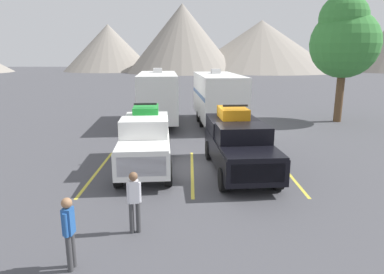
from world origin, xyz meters
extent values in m
plane|color=#47474C|center=(0.00, 0.00, 0.00)|extent=(240.00, 240.00, 0.00)
cube|color=white|center=(-1.90, -0.28, 0.96)|extent=(2.32, 5.46, 0.97)
cube|color=white|center=(-1.75, -2.19, 1.48)|extent=(1.95, 1.63, 0.08)
cube|color=white|center=(-1.86, -0.76, 1.83)|extent=(1.91, 1.52, 0.77)
cube|color=slate|center=(-1.82, -1.31, 1.87)|extent=(1.70, 0.35, 0.57)
cube|color=white|center=(-2.01, 1.15, 1.71)|extent=(2.06, 2.59, 0.53)
cube|color=silver|center=(-1.70, -2.91, 1.00)|extent=(1.63, 0.18, 0.68)
cylinder|color=black|center=(-0.88, -2.02, 0.47)|extent=(0.35, 0.96, 0.94)
cylinder|color=black|center=(-2.64, -2.16, 0.47)|extent=(0.35, 0.96, 0.94)
cylinder|color=black|center=(-1.15, 1.59, 0.47)|extent=(0.35, 0.96, 0.94)
cylinder|color=black|center=(-2.92, 1.46, 0.47)|extent=(0.35, 0.96, 0.94)
cube|color=green|center=(-2.01, 1.15, 2.20)|extent=(1.17, 1.65, 0.45)
cylinder|color=black|center=(-1.53, 0.65, 2.20)|extent=(0.21, 0.45, 0.44)
cylinder|color=black|center=(-2.40, 0.58, 2.20)|extent=(0.21, 0.45, 0.44)
cylinder|color=black|center=(-1.62, 1.73, 2.20)|extent=(0.21, 0.45, 0.44)
cylinder|color=black|center=(-2.48, 1.66, 2.20)|extent=(0.21, 0.45, 0.44)
cube|color=black|center=(-1.97, 0.71, 2.58)|extent=(0.96, 0.15, 0.08)
cube|color=black|center=(1.88, -0.63, 0.87)|extent=(2.49, 5.65, 0.92)
cube|color=black|center=(2.03, -2.60, 1.37)|extent=(2.11, 1.69, 0.08)
cube|color=black|center=(1.91, -1.12, 1.68)|extent=(2.06, 1.58, 0.70)
cube|color=slate|center=(1.96, -1.69, 1.72)|extent=(1.84, 0.34, 0.52)
cube|color=black|center=(1.76, 0.85, 1.64)|extent=(2.23, 2.68, 0.62)
cube|color=silver|center=(2.08, -3.34, 0.92)|extent=(1.77, 0.19, 0.64)
cylinder|color=black|center=(2.97, -2.42, 0.41)|extent=(0.34, 0.85, 0.83)
cylinder|color=black|center=(1.06, -2.57, 0.41)|extent=(0.34, 0.85, 0.83)
cylinder|color=black|center=(2.69, 1.31, 0.41)|extent=(0.34, 0.85, 0.83)
cylinder|color=black|center=(0.78, 1.17, 0.41)|extent=(0.34, 0.85, 0.83)
cube|color=orange|center=(1.76, 0.85, 2.17)|extent=(1.27, 1.70, 0.45)
cylinder|color=black|center=(2.27, 0.33, 2.17)|extent=(0.21, 0.45, 0.44)
cylinder|color=black|center=(1.34, 0.26, 2.17)|extent=(0.21, 0.45, 0.44)
cylinder|color=black|center=(2.19, 1.45, 2.17)|extent=(0.21, 0.45, 0.44)
cylinder|color=black|center=(1.25, 1.37, 2.17)|extent=(0.21, 0.45, 0.44)
cube|color=black|center=(1.80, 0.40, 2.55)|extent=(1.05, 0.16, 0.08)
cube|color=gold|center=(-3.84, -0.55, 0.00)|extent=(0.12, 5.50, 0.01)
cube|color=gold|center=(0.00, -0.55, 0.00)|extent=(0.12, 5.50, 0.01)
cube|color=gold|center=(3.84, -0.55, 0.00)|extent=(0.12, 5.50, 0.01)
cube|color=white|center=(-2.21, 9.22, 1.96)|extent=(2.95, 7.11, 2.87)
cube|color=brown|center=(-3.43, 9.13, 2.11)|extent=(0.52, 6.65, 0.24)
cube|color=silver|center=(-2.28, 10.26, 3.55)|extent=(0.65, 0.74, 0.30)
cube|color=#333333|center=(-1.90, 5.16, 0.32)|extent=(0.21, 1.21, 0.12)
cylinder|color=black|center=(-1.03, 8.48, 0.38)|extent=(0.28, 0.77, 0.76)
cylinder|color=black|center=(-3.26, 8.31, 0.38)|extent=(0.28, 0.77, 0.76)
cylinder|color=black|center=(-1.15, 10.14, 0.38)|extent=(0.28, 0.77, 0.76)
cylinder|color=black|center=(-3.39, 9.97, 0.38)|extent=(0.28, 0.77, 0.76)
cube|color=white|center=(1.79, 9.22, 1.93)|extent=(3.16, 7.78, 2.80)
cube|color=#4C6B99|center=(0.49, 9.12, 2.07)|extent=(0.57, 7.28, 0.24)
cube|color=silver|center=(1.71, 10.36, 3.48)|extent=(0.65, 0.74, 0.30)
cube|color=#333333|center=(2.12, 4.83, 0.32)|extent=(0.21, 1.21, 0.12)
cylinder|color=black|center=(3.05, 8.40, 0.38)|extent=(0.28, 0.77, 0.76)
cylinder|color=black|center=(0.67, 8.22, 0.38)|extent=(0.28, 0.77, 0.76)
cylinder|color=black|center=(2.92, 10.22, 0.38)|extent=(0.28, 0.77, 0.76)
cylinder|color=black|center=(0.53, 10.04, 0.38)|extent=(0.28, 0.77, 0.76)
cylinder|color=#3F3F42|center=(-1.64, -5.44, 0.43)|extent=(0.12, 0.12, 0.86)
cylinder|color=#3F3F42|center=(-1.46, -5.40, 0.43)|extent=(0.12, 0.12, 0.86)
cube|color=silver|center=(-1.55, -5.42, 1.16)|extent=(0.28, 0.24, 0.61)
sphere|color=brown|center=(-1.55, -5.42, 1.58)|extent=(0.23, 0.23, 0.23)
cylinder|color=silver|center=(-1.68, -5.45, 1.13)|extent=(0.10, 0.10, 0.55)
cylinder|color=silver|center=(-1.42, -5.39, 1.13)|extent=(0.10, 0.10, 0.55)
cylinder|color=#3F3F42|center=(-2.71, -7.10, 0.42)|extent=(0.12, 0.12, 0.85)
cylinder|color=#3F3F42|center=(-2.69, -6.93, 0.42)|extent=(0.12, 0.12, 0.85)
cube|color=#2659A5|center=(-2.70, -7.01, 1.15)|extent=(0.22, 0.27, 0.60)
sphere|color=#9E704C|center=(-2.70, -7.01, 1.57)|extent=(0.23, 0.23, 0.23)
cylinder|color=#2659A5|center=(-2.72, -7.15, 1.12)|extent=(0.10, 0.10, 0.54)
cylinder|color=#2659A5|center=(-2.69, -6.88, 1.12)|extent=(0.10, 0.10, 0.54)
cylinder|color=brown|center=(10.32, 10.09, 2.08)|extent=(0.53, 0.53, 4.16)
sphere|color=#387F38|center=(10.32, 10.09, 5.30)|extent=(4.55, 4.55, 4.55)
sphere|color=#387F38|center=(10.04, 9.96, 6.90)|extent=(3.19, 3.19, 3.19)
cone|color=gray|center=(-22.75, 86.27, 6.39)|extent=(25.19, 25.19, 12.77)
cone|color=gray|center=(-1.87, 77.31, 8.50)|extent=(28.42, 28.42, 17.00)
cone|color=gray|center=(19.60, 83.96, 6.80)|extent=(41.08, 41.08, 13.61)
camera|label=1|loc=(-0.10, -13.77, 4.62)|focal=32.26mm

